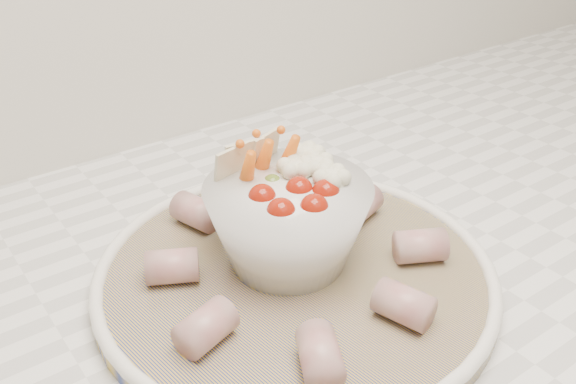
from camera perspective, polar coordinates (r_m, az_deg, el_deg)
serving_platter at (r=0.57m, az=0.64°, el=-7.27°), size 0.39×0.39×0.02m
veggie_bowl at (r=0.56m, az=0.04°, el=-2.47°), size 0.15×0.15×0.11m
cured_meat_rolls at (r=0.56m, az=0.56°, el=-5.74°), size 0.26×0.27×0.03m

